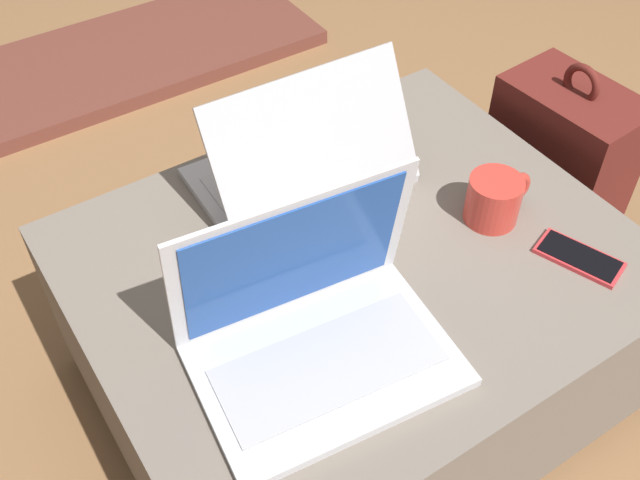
# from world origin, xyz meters

# --- Properties ---
(ground_plane) EXTENTS (14.00, 14.00, 0.00)m
(ground_plane) POSITION_xyz_m (0.00, 0.00, 0.00)
(ground_plane) COLOR olive
(ottoman) EXTENTS (0.92, 0.76, 0.40)m
(ottoman) POSITION_xyz_m (0.00, 0.00, 0.20)
(ottoman) COLOR #3D3832
(ottoman) RESTS_ON ground_plane
(laptop_near) EXTENTS (0.40, 0.30, 0.27)m
(laptop_near) POSITION_xyz_m (-0.17, -0.13, 0.45)
(laptop_near) COLOR silver
(laptop_near) RESTS_ON ottoman
(laptop_far) EXTENTS (0.39, 0.27, 0.24)m
(laptop_far) POSITION_xyz_m (0.02, 0.20, 0.45)
(laptop_far) COLOR #B7B7BC
(laptop_far) RESTS_ON ottoman
(cell_phone) EXTENTS (0.11, 0.16, 0.01)m
(cell_phone) POSITION_xyz_m (0.31, -0.22, 0.40)
(cell_phone) COLOR red
(cell_phone) RESTS_ON ottoman
(backpack) EXTENTS (0.25, 0.30, 0.52)m
(backpack) POSITION_xyz_m (0.62, 0.08, 0.22)
(backpack) COLOR #5B1E19
(backpack) RESTS_ON ground_plane
(coffee_mug) EXTENTS (0.13, 0.10, 0.09)m
(coffee_mug) POSITION_xyz_m (0.26, -0.06, 0.44)
(coffee_mug) COLOR red
(coffee_mug) RESTS_ON ottoman
(fireplace_hearth) EXTENTS (1.40, 0.50, 0.04)m
(fireplace_hearth) POSITION_xyz_m (0.00, 1.39, 0.02)
(fireplace_hearth) COLOR brown
(fireplace_hearth) RESTS_ON ground_plane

